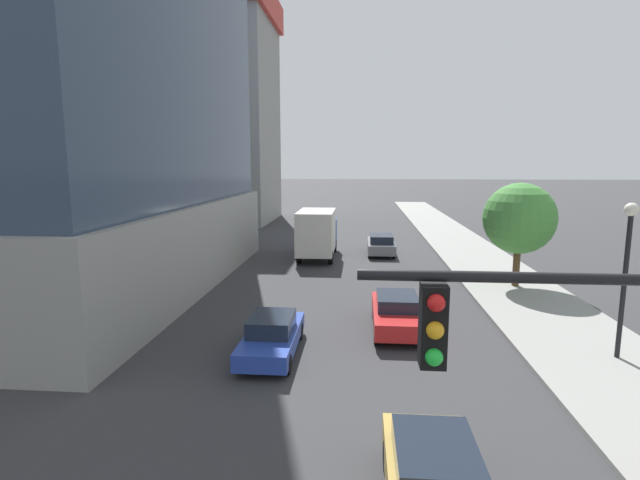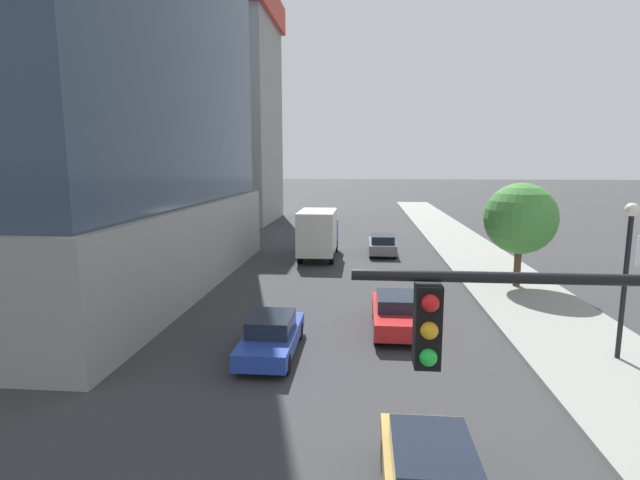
{
  "view_description": "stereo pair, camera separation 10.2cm",
  "coord_description": "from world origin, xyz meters",
  "px_view_note": "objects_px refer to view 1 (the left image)",
  "views": [
    {
      "loc": [
        0.62,
        -1.76,
        6.58
      ],
      "look_at": [
        -0.99,
        17.08,
        3.57
      ],
      "focal_mm": 27.21,
      "sensor_mm": 36.0,
      "label": 1
    },
    {
      "loc": [
        0.73,
        -1.75,
        6.58
      ],
      "look_at": [
        -0.99,
        17.08,
        3.57
      ],
      "focal_mm": 27.21,
      "sensor_mm": 36.0,
      "label": 2
    }
  ],
  "objects_px": {
    "car_blue": "(272,335)",
    "car_gray": "(381,244)",
    "street_tree": "(519,219)",
    "car_red": "(397,312)",
    "construction_building": "(201,98)",
    "box_truck": "(317,232)",
    "street_lamp": "(627,256)"
  },
  "relations": [
    {
      "from": "car_blue",
      "to": "car_gray",
      "type": "bearing_deg",
      "value": 76.78
    },
    {
      "from": "street_tree",
      "to": "car_red",
      "type": "height_order",
      "value": "street_tree"
    },
    {
      "from": "street_tree",
      "to": "car_gray",
      "type": "height_order",
      "value": "street_tree"
    },
    {
      "from": "construction_building",
      "to": "car_red",
      "type": "bearing_deg",
      "value": -61.48
    },
    {
      "from": "box_truck",
      "to": "car_red",
      "type": "bearing_deg",
      "value": -72.65
    },
    {
      "from": "street_lamp",
      "to": "box_truck",
      "type": "height_order",
      "value": "street_lamp"
    },
    {
      "from": "construction_building",
      "to": "street_tree",
      "type": "relative_size",
      "value": 6.24
    },
    {
      "from": "car_gray",
      "to": "box_truck",
      "type": "xyz_separation_m",
      "value": [
        -4.48,
        -1.85,
        1.1
      ]
    },
    {
      "from": "car_gray",
      "to": "box_truck",
      "type": "relative_size",
      "value": 0.69
    },
    {
      "from": "street_lamp",
      "to": "car_red",
      "type": "xyz_separation_m",
      "value": [
        -7.15,
        2.48,
        -2.86
      ]
    },
    {
      "from": "box_truck",
      "to": "street_tree",
      "type": "bearing_deg",
      "value": -32.82
    },
    {
      "from": "street_lamp",
      "to": "car_blue",
      "type": "bearing_deg",
      "value": -178.06
    },
    {
      "from": "box_truck",
      "to": "street_lamp",
      "type": "bearing_deg",
      "value": -55.33
    },
    {
      "from": "street_lamp",
      "to": "street_tree",
      "type": "distance_m",
      "value": 9.6
    },
    {
      "from": "car_gray",
      "to": "car_blue",
      "type": "bearing_deg",
      "value": -103.22
    },
    {
      "from": "street_tree",
      "to": "car_blue",
      "type": "distance_m",
      "value": 15.32
    },
    {
      "from": "street_lamp",
      "to": "car_red",
      "type": "bearing_deg",
      "value": 160.89
    },
    {
      "from": "street_lamp",
      "to": "car_blue",
      "type": "xyz_separation_m",
      "value": [
        -11.63,
        -0.39,
        -2.91
      ]
    },
    {
      "from": "street_tree",
      "to": "car_gray",
      "type": "distance_m",
      "value": 11.69
    },
    {
      "from": "car_red",
      "to": "street_tree",
      "type": "bearing_deg",
      "value": 46.54
    },
    {
      "from": "car_gray",
      "to": "car_red",
      "type": "distance_m",
      "value": 16.19
    },
    {
      "from": "car_gray",
      "to": "box_truck",
      "type": "bearing_deg",
      "value": -157.59
    },
    {
      "from": "construction_building",
      "to": "box_truck",
      "type": "distance_m",
      "value": 28.84
    },
    {
      "from": "street_tree",
      "to": "car_blue",
      "type": "bearing_deg",
      "value": -138.33
    },
    {
      "from": "car_gray",
      "to": "box_truck",
      "type": "height_order",
      "value": "box_truck"
    },
    {
      "from": "street_lamp",
      "to": "car_blue",
      "type": "height_order",
      "value": "street_lamp"
    },
    {
      "from": "car_blue",
      "to": "street_lamp",
      "type": "bearing_deg",
      "value": 1.94
    },
    {
      "from": "street_lamp",
      "to": "car_gray",
      "type": "bearing_deg",
      "value": 110.97
    },
    {
      "from": "car_blue",
      "to": "box_truck",
      "type": "relative_size",
      "value": 0.69
    },
    {
      "from": "street_lamp",
      "to": "car_gray",
      "type": "distance_m",
      "value": 20.19
    },
    {
      "from": "construction_building",
      "to": "car_gray",
      "type": "distance_m",
      "value": 30.62
    },
    {
      "from": "street_tree",
      "to": "car_red",
      "type": "distance_m",
      "value": 10.24
    }
  ]
}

